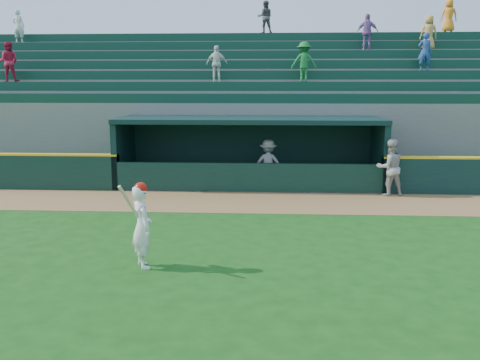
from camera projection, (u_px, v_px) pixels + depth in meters
The scene contains 7 objects.
ground at pixel (236, 250), 11.88m from camera, with size 120.00×120.00×0.00m, color #144711.
warning_track at pixel (246, 202), 16.69m from camera, with size 40.00×3.00×0.01m, color olive.
dugout_player_front at pixel (390, 168), 17.53m from camera, with size 0.91×0.71×1.86m, color #A3A39E.
dugout_player_inside at pixel (268, 163), 19.06m from camera, with size 1.09×0.63×1.69m, color #ABAAA5.
dugout at pixel (250, 147), 19.50m from camera, with size 9.40×2.80×2.46m.
stands at pixel (255, 112), 23.80m from camera, with size 34.50×6.25×7.44m.
batter_at_plate at pixel (142, 225), 10.65m from camera, with size 0.67×0.81×1.76m.
Camera 1 is at (0.76, -11.38, 3.65)m, focal length 40.00 mm.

